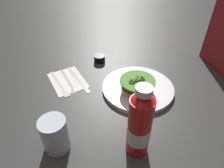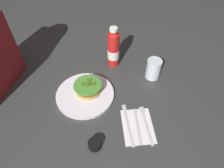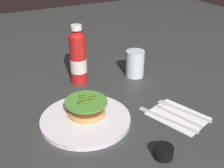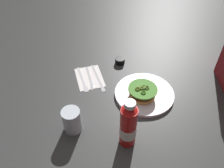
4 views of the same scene
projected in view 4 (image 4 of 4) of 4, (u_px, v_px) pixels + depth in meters
ground_plane at (121, 100)px, 1.09m from camera, size 3.00×3.00×0.00m
dinner_plate at (144, 94)px, 1.10m from camera, size 0.28×0.28×0.02m
burger_sandwich at (143, 92)px, 1.07m from camera, size 0.13×0.13×0.05m
ketchup_bottle at (128, 126)px, 0.85m from camera, size 0.06×0.06×0.23m
water_glass at (72, 120)px, 0.93m from camera, size 0.07×0.07×0.11m
condiment_cup at (120, 61)px, 1.27m from camera, size 0.05×0.05×0.03m
napkin at (89, 77)px, 1.19m from camera, size 0.20×0.18×0.00m
fork_utensil at (83, 81)px, 1.17m from camera, size 0.19×0.08×0.00m
spoon_utensil at (91, 81)px, 1.17m from camera, size 0.17×0.06×0.00m
butter_knife at (98, 79)px, 1.18m from camera, size 0.20×0.09×0.00m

